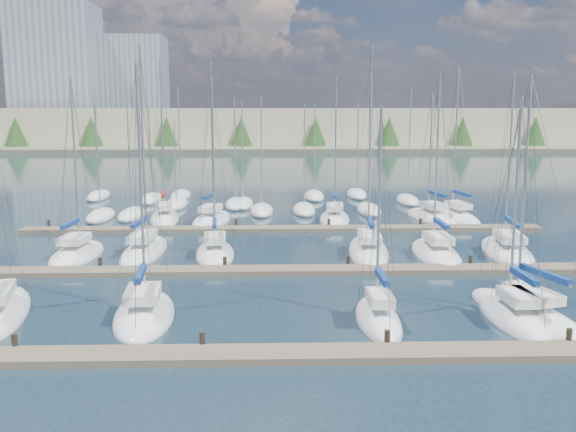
{
  "coord_description": "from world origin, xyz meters",
  "views": [
    {
      "loc": [
        -1.05,
        -23.49,
        10.41
      ],
      "look_at": [
        0.0,
        14.0,
        4.0
      ],
      "focal_mm": 40.0,
      "sensor_mm": 36.0,
      "label": 1
    }
  ],
  "objects_px": {
    "sailboat_f": "(526,314)",
    "sailboat_e": "(514,318)",
    "sailboat_j": "(215,253)",
    "sailboat_n": "(165,218)",
    "sailboat_r": "(456,216)",
    "sailboat_l": "(436,253)",
    "sailboat_q": "(431,217)",
    "sailboat_h": "(77,254)",
    "sailboat_m": "(507,251)",
    "sailboat_c": "(144,314)",
    "sailboat_k": "(369,251)",
    "sailboat_d": "(378,319)",
    "sailboat_p": "(335,219)",
    "sailboat_o": "(212,220)",
    "sailboat_i": "(144,251)"
  },
  "relations": [
    {
      "from": "sailboat_f",
      "to": "sailboat_e",
      "type": "xyz_separation_m",
      "value": [
        -0.86,
        -0.59,
        0.01
      ]
    },
    {
      "from": "sailboat_r",
      "to": "sailboat_c",
      "type": "distance_m",
      "value": 36.95
    },
    {
      "from": "sailboat_h",
      "to": "sailboat_j",
      "type": "bearing_deg",
      "value": 2.77
    },
    {
      "from": "sailboat_q",
      "to": "sailboat_r",
      "type": "xyz_separation_m",
      "value": [
        2.4,
        0.37,
        0.02
      ]
    },
    {
      "from": "sailboat_m",
      "to": "sailboat_e",
      "type": "bearing_deg",
      "value": -101.36
    },
    {
      "from": "sailboat_r",
      "to": "sailboat_m",
      "type": "distance_m",
      "value": 14.8
    },
    {
      "from": "sailboat_l",
      "to": "sailboat_q",
      "type": "distance_m",
      "value": 15.22
    },
    {
      "from": "sailboat_f",
      "to": "sailboat_r",
      "type": "height_order",
      "value": "sailboat_r"
    },
    {
      "from": "sailboat_k",
      "to": "sailboat_j",
      "type": "height_order",
      "value": "sailboat_k"
    },
    {
      "from": "sailboat_f",
      "to": "sailboat_k",
      "type": "bearing_deg",
      "value": 96.27
    },
    {
      "from": "sailboat_n",
      "to": "sailboat_p",
      "type": "distance_m",
      "value": 15.82
    },
    {
      "from": "sailboat_p",
      "to": "sailboat_e",
      "type": "xyz_separation_m",
      "value": [
        5.97,
        -28.42,
        0.0
      ]
    },
    {
      "from": "sailboat_d",
      "to": "sailboat_q",
      "type": "relative_size",
      "value": 0.89
    },
    {
      "from": "sailboat_j",
      "to": "sailboat_m",
      "type": "relative_size",
      "value": 0.96
    },
    {
      "from": "sailboat_c",
      "to": "sailboat_d",
      "type": "bearing_deg",
      "value": -10.65
    },
    {
      "from": "sailboat_h",
      "to": "sailboat_i",
      "type": "relative_size",
      "value": 0.85
    },
    {
      "from": "sailboat_d",
      "to": "sailboat_n",
      "type": "xyz_separation_m",
      "value": [
        -15.09,
        29.25,
        0.0
      ]
    },
    {
      "from": "sailboat_o",
      "to": "sailboat_f",
      "type": "bearing_deg",
      "value": -47.16
    },
    {
      "from": "sailboat_i",
      "to": "sailboat_o",
      "type": "distance_m",
      "value": 13.24
    },
    {
      "from": "sailboat_r",
      "to": "sailboat_m",
      "type": "height_order",
      "value": "sailboat_r"
    },
    {
      "from": "sailboat_q",
      "to": "sailboat_n",
      "type": "xyz_separation_m",
      "value": [
        -24.96,
        0.3,
        0.02
      ]
    },
    {
      "from": "sailboat_k",
      "to": "sailboat_q",
      "type": "bearing_deg",
      "value": 65.24
    },
    {
      "from": "sailboat_i",
      "to": "sailboat_r",
      "type": "height_order",
      "value": "sailboat_i"
    },
    {
      "from": "sailboat_m",
      "to": "sailboat_k",
      "type": "bearing_deg",
      "value": -174.69
    },
    {
      "from": "sailboat_k",
      "to": "sailboat_n",
      "type": "height_order",
      "value": "sailboat_k"
    },
    {
      "from": "sailboat_j",
      "to": "sailboat_m",
      "type": "distance_m",
      "value": 20.88
    },
    {
      "from": "sailboat_d",
      "to": "sailboat_p",
      "type": "distance_m",
      "value": 28.41
    },
    {
      "from": "sailboat_l",
      "to": "sailboat_m",
      "type": "bearing_deg",
      "value": 5.34
    },
    {
      "from": "sailboat_p",
      "to": "sailboat_f",
      "type": "bearing_deg",
      "value": -70.51
    },
    {
      "from": "sailboat_l",
      "to": "sailboat_p",
      "type": "bearing_deg",
      "value": 112.72
    },
    {
      "from": "sailboat_q",
      "to": "sailboat_j",
      "type": "bearing_deg",
      "value": -153.78
    },
    {
      "from": "sailboat_p",
      "to": "sailboat_r",
      "type": "bearing_deg",
      "value": 10.25
    },
    {
      "from": "sailboat_r",
      "to": "sailboat_e",
      "type": "bearing_deg",
      "value": -108.43
    },
    {
      "from": "sailboat_c",
      "to": "sailboat_n",
      "type": "distance_m",
      "value": 28.39
    },
    {
      "from": "sailboat_d",
      "to": "sailboat_i",
      "type": "height_order",
      "value": "sailboat_i"
    },
    {
      "from": "sailboat_c",
      "to": "sailboat_r",
      "type": "bearing_deg",
      "value": 44.52
    },
    {
      "from": "sailboat_h",
      "to": "sailboat_p",
      "type": "height_order",
      "value": "sailboat_p"
    },
    {
      "from": "sailboat_h",
      "to": "sailboat_e",
      "type": "xyz_separation_m",
      "value": [
        25.53,
        -14.5,
        0.01
      ]
    },
    {
      "from": "sailboat_q",
      "to": "sailboat_p",
      "type": "xyz_separation_m",
      "value": [
        -9.16,
        -0.55,
        0.01
      ]
    },
    {
      "from": "sailboat_f",
      "to": "sailboat_l",
      "type": "distance_m",
      "value": 13.58
    },
    {
      "from": "sailboat_j",
      "to": "sailboat_n",
      "type": "height_order",
      "value": "sailboat_n"
    },
    {
      "from": "sailboat_r",
      "to": "sailboat_e",
      "type": "relative_size",
      "value": 1.28
    },
    {
      "from": "sailboat_j",
      "to": "sailboat_c",
      "type": "relative_size",
      "value": 0.99
    },
    {
      "from": "sailboat_f",
      "to": "sailboat_j",
      "type": "xyz_separation_m",
      "value": [
        -16.7,
        13.93,
        0.0
      ]
    },
    {
      "from": "sailboat_l",
      "to": "sailboat_n",
      "type": "height_order",
      "value": "sailboat_n"
    },
    {
      "from": "sailboat_h",
      "to": "sailboat_l",
      "type": "bearing_deg",
      "value": 1.83
    },
    {
      "from": "sailboat_p",
      "to": "sailboat_k",
      "type": "bearing_deg",
      "value": -79.63
    },
    {
      "from": "sailboat_d",
      "to": "sailboat_c",
      "type": "relative_size",
      "value": 0.84
    },
    {
      "from": "sailboat_l",
      "to": "sailboat_c",
      "type": "xyz_separation_m",
      "value": [
        -18.03,
        -13.04,
        0.0
      ]
    },
    {
      "from": "sailboat_c",
      "to": "sailboat_p",
      "type": "xyz_separation_m",
      "value": [
        12.27,
        27.32,
        0.0
      ]
    }
  ]
}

